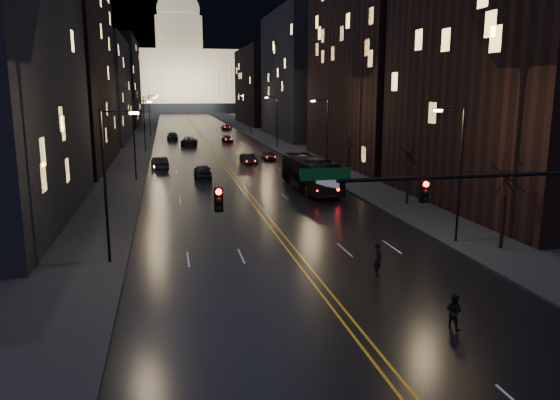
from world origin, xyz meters
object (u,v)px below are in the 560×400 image
bus (311,174)px  oncoming_car_a (203,171)px  pedestrian_a (378,259)px  pedestrian_b (454,311)px  receding_car_a (249,159)px  oncoming_car_b (160,163)px  traffic_signal (473,200)px

bus → oncoming_car_a: bearing=133.4°
pedestrian_a → pedestrian_b: pedestrian_a is taller
receding_car_a → pedestrian_b: pedestrian_b is taller
oncoming_car_a → pedestrian_a: (7.15, -35.56, 0.12)m
oncoming_car_a → oncoming_car_b: bearing=-58.0°
bus → pedestrian_a: size_ratio=6.48×
traffic_signal → oncoming_car_b: 50.89m
receding_car_a → pedestrian_a: pedestrian_a is taller
pedestrian_b → receding_car_a: bearing=-31.5°
pedestrian_b → traffic_signal: bearing=-73.6°
bus → receding_car_a: bus is taller
pedestrian_b → oncoming_car_b: bearing=-18.4°
receding_car_a → pedestrian_b: bearing=-95.1°
traffic_signal → oncoming_car_b: traffic_signal is taller
oncoming_car_b → bus: bearing=122.9°
traffic_signal → pedestrian_b: bearing=-131.1°
pedestrian_b → oncoming_car_a: bearing=-22.0°
oncoming_car_a → receding_car_a: (6.89, 10.64, -0.10)m
pedestrian_a → traffic_signal: bearing=-132.0°
receding_car_a → pedestrian_b: size_ratio=2.86×
bus → oncoming_car_b: size_ratio=2.44×
bus → oncoming_car_a: (-10.16, 9.83, -0.88)m
traffic_signal → pedestrian_a: (-2.37, 5.00, -4.16)m
traffic_signal → pedestrian_b: (-1.74, -2.00, -4.34)m
oncoming_car_a → pedestrian_a: 36.27m
bus → pedestrian_b: (-2.38, -32.73, -0.94)m
oncoming_car_b → pedestrian_b: (12.66, -50.61, -0.06)m
traffic_signal → pedestrian_a: traffic_signal is taller
oncoming_car_b → pedestrian_a: 45.24m
oncoming_car_b → pedestrian_a: bearing=98.3°
pedestrian_a → pedestrian_b: 7.03m
bus → pedestrian_a: bearing=-99.2°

